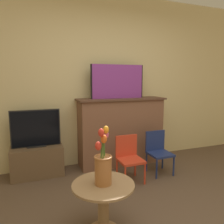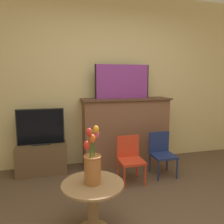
{
  "view_description": "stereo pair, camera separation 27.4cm",
  "coord_description": "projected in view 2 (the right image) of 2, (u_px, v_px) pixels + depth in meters",
  "views": [
    {
      "loc": [
        -1.09,
        -1.28,
        1.37
      ],
      "look_at": [
        -0.14,
        1.26,
        0.96
      ],
      "focal_mm": 35.0,
      "sensor_mm": 36.0,
      "label": 1
    },
    {
      "loc": [
        -0.83,
        -1.36,
        1.37
      ],
      "look_at": [
        -0.14,
        1.26,
        0.96
      ],
      "focal_mm": 35.0,
      "sensor_mm": 36.0,
      "label": 2
    }
  ],
  "objects": [
    {
      "name": "vase_tulips",
      "position": [
        92.0,
        164.0,
        1.89
      ],
      "size": [
        0.16,
        0.18,
        0.51
      ],
      "color": "#AD6B38",
      "rests_on": "side_table"
    },
    {
      "name": "side_table",
      "position": [
        93.0,
        200.0,
        1.94
      ],
      "size": [
        0.55,
        0.55,
        0.47
      ],
      "color": "#99754C",
      "rests_on": "ground"
    },
    {
      "name": "painting",
      "position": [
        122.0,
        82.0,
        3.4
      ],
      "size": [
        0.87,
        0.03,
        0.52
      ],
      "color": "black",
      "rests_on": "fireplace_mantel"
    },
    {
      "name": "fireplace_mantel",
      "position": [
        125.0,
        131.0,
        3.52
      ],
      "size": [
        1.41,
        0.42,
        1.07
      ],
      "color": "brown",
      "rests_on": "ground"
    },
    {
      "name": "chair_red",
      "position": [
        130.0,
        156.0,
        2.94
      ],
      "size": [
        0.32,
        0.32,
        0.61
      ],
      "color": "red",
      "rests_on": "ground"
    },
    {
      "name": "wall_back",
      "position": [
        107.0,
        81.0,
        3.55
      ],
      "size": [
        8.0,
        0.06,
        2.7
      ],
      "color": "beige",
      "rests_on": "ground"
    },
    {
      "name": "tv_monitor",
      "position": [
        41.0,
        127.0,
        3.16
      ],
      "size": [
        0.67,
        0.12,
        0.53
      ],
      "color": "black",
      "rests_on": "tv_stand"
    },
    {
      "name": "chair_blue",
      "position": [
        162.0,
        151.0,
        3.14
      ],
      "size": [
        0.32,
        0.32,
        0.61
      ],
      "color": "navy",
      "rests_on": "ground"
    },
    {
      "name": "tv_stand",
      "position": [
        42.0,
        158.0,
        3.23
      ],
      "size": [
        0.71,
        0.38,
        0.43
      ],
      "color": "brown",
      "rests_on": "ground"
    }
  ]
}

